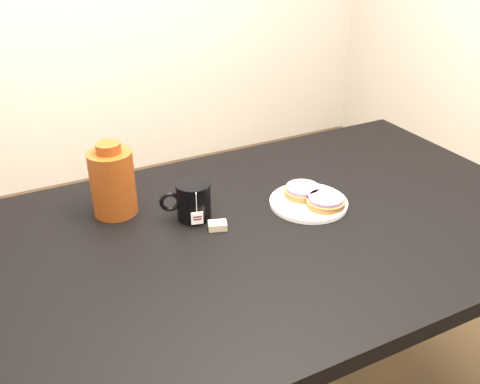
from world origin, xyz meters
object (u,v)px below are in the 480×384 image
Objects in this scene: table at (284,248)px; bagel_back at (303,191)px; mug at (193,201)px; bagel_package at (113,182)px; bagel_front at (326,202)px; plate at (309,202)px; teabag_pouch at (218,226)px.

bagel_back reaches higher than table.
bagel_package is (-0.17, 0.12, 0.04)m from mug.
bagel_front is at bearing -26.16° from bagel_package.
bagel_package reaches higher than plate.
bagel_front is (0.12, -0.00, 0.11)m from table.
bagel_package is (-0.46, 0.20, 0.08)m from plate.
bagel_back is (0.10, 0.07, 0.11)m from table.
bagel_package is (-0.47, 0.16, 0.06)m from bagel_back.
bagel_package is at bearing 153.84° from bagel_front.
teabag_pouch is (-0.27, 0.00, 0.00)m from plate.
bagel_back is 1.02× the size of mug.
bagel_back is 0.73× the size of bagel_package.
mug is at bearing 165.20° from plate.
mug reaches higher than table.
mug reaches higher than bagel_back.
bagel_front is 0.34m from mug.
table is at bearing -156.74° from plate.
plate is at bearing 118.40° from bagel_front.
plate is at bearing -93.75° from bagel_back.
plate is 4.59× the size of teabag_pouch.
bagel_front is (0.02, -0.08, -0.00)m from bagel_back.
bagel_back is at bearing 86.25° from plate.
table is at bearing -142.61° from bagel_back.
bagel_package reaches higher than mug.
bagel_back is 0.30m from mug.
bagel_back is 3.11× the size of teabag_pouch.
bagel_package is (-0.49, 0.24, 0.06)m from bagel_front.
teabag_pouch is at bearing 171.21° from bagel_front.
plate is 1.48× the size of bagel_back.
bagel_package is at bearing 158.73° from mug.
bagel_package is (-0.20, 0.19, 0.08)m from teabag_pouch.
teabag_pouch is (-0.27, -0.03, -0.02)m from bagel_back.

